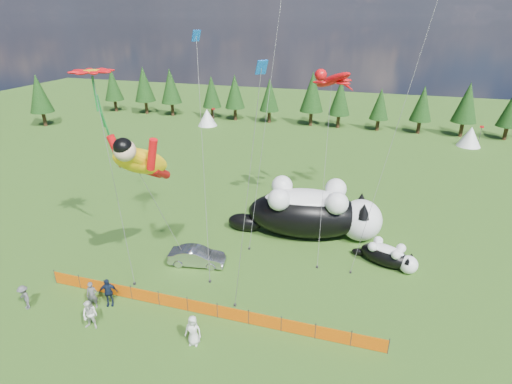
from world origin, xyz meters
TOP-DOWN VIEW (x-y plane):
  - ground at (0.00, 0.00)m, footprint 160.00×160.00m
  - safety_fence at (0.00, -3.00)m, footprint 22.06×0.06m
  - tree_line at (0.00, 45.00)m, footprint 90.00×4.00m
  - festival_tents at (11.00, 40.00)m, footprint 50.00×3.20m
  - cat_large at (4.82, 8.73)m, footprint 12.82×5.83m
  - cat_small at (10.95, 5.89)m, footprint 4.78×2.94m
  - car at (-2.58, 1.91)m, footprint 4.33×2.08m
  - spectator_a at (-6.89, -4.36)m, footprint 0.78×0.64m
  - spectator_b at (-5.79, -5.98)m, footprint 1.00×0.67m
  - spectator_c at (-6.06, -3.88)m, footprint 1.29×1.03m
  - spectator_d at (-10.89, -5.69)m, footprint 1.23×0.96m
  - spectator_e at (0.51, -5.37)m, footprint 0.99×0.70m
  - superhero_kite at (-4.52, -0.76)m, footprint 5.67×5.98m
  - gecko_kite at (5.19, 12.84)m, footprint 6.52×12.17m
  - flower_kite at (-8.64, 1.18)m, footprint 4.43×4.28m
  - diamond_kite_a at (-3.88, 6.80)m, footprint 3.66×7.53m
  - diamond_kite_c at (3.30, -1.81)m, footprint 2.24×0.80m

SIDE VIEW (x-z plane):
  - ground at x=0.00m, z-range 0.00..0.00m
  - safety_fence at x=0.00m, z-range -0.05..1.05m
  - car at x=-2.58m, z-range 0.00..1.37m
  - spectator_d at x=-10.89m, z-range 0.00..1.70m
  - cat_small at x=10.95m, z-range -0.04..1.75m
  - spectator_a at x=-6.89m, z-range 0.00..1.86m
  - spectator_e at x=0.51m, z-range 0.00..1.90m
  - spectator_b at x=-5.79m, z-range 0.00..1.92m
  - spectator_c at x=-6.06m, z-range 0.00..1.97m
  - festival_tents at x=11.00m, z-range 0.00..2.80m
  - cat_large at x=4.82m, z-range -0.12..4.52m
  - tree_line at x=0.00m, z-range 0.00..8.00m
  - superhero_kite at x=-4.52m, z-range 3.18..14.52m
  - gecko_kite at x=5.19m, z-range 4.73..19.69m
  - flower_kite at x=-8.64m, z-range 6.50..20.71m
  - diamond_kite_c at x=3.30m, z-range 6.26..21.75m
  - diamond_kite_a at x=-3.88m, z-range 6.41..23.72m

